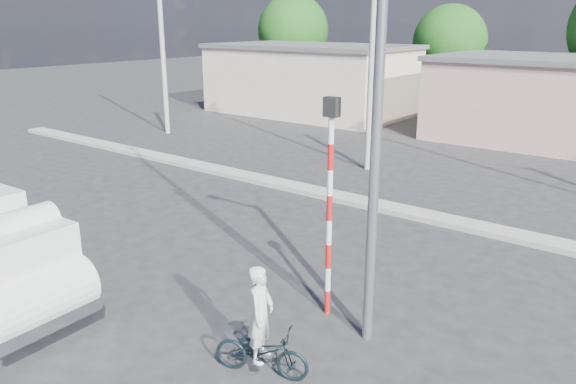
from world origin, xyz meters
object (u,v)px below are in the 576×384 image
Objects in this scene: traffic_pole at (330,191)px; streetlight at (371,66)px; bicycle at (261,351)px; cyclist at (261,330)px.

streetlight reaches higher than traffic_pole.
bicycle is 5.02m from streetlight.
cyclist is 0.18× the size of streetlight.
traffic_pole reaches higher than bicycle.
cyclist is (0.00, 0.00, 0.40)m from bicycle.
streetlight is at bearing -37.29° from bicycle.
bicycle is 0.18× the size of streetlight.
traffic_pole reaches higher than cyclist.
bicycle is 0.99× the size of cyclist.
traffic_pole is 2.56m from streetlight.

